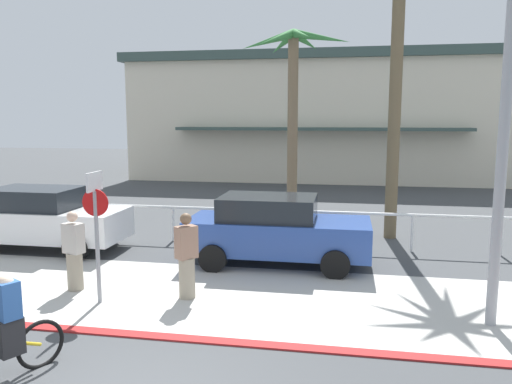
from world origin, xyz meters
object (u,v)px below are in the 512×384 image
object	(u,v)px
stop_sign_bike_lane	(96,218)
palm_tree_2	(398,12)
car_white_1	(42,218)
car_blue_2	(276,230)
cyclist_yellow_0	(5,331)
palm_tree_1	(292,80)
pedestrian_1	(74,254)
pedestrian_0	(187,259)

from	to	relation	value
stop_sign_bike_lane	palm_tree_2	world-z (taller)	palm_tree_2
car_white_1	car_blue_2	distance (m)	6.46
car_white_1	cyclist_yellow_0	size ratio (longest dim) A/B	2.70
palm_tree_1	car_white_1	xyz separation A→B (m)	(-6.19, -5.39, -4.00)
palm_tree_2	car_blue_2	bearing A→B (deg)	-131.16
palm_tree_2	pedestrian_1	xyz separation A→B (m)	(-6.83, -6.05, -5.76)
car_blue_2	pedestrian_0	size ratio (longest dim) A/B	2.54
stop_sign_bike_lane	palm_tree_2	distance (m)	10.18
palm_tree_2	cyclist_yellow_0	world-z (taller)	palm_tree_2
car_blue_2	pedestrian_0	xyz separation A→B (m)	(-1.40, -2.67, -0.07)
car_blue_2	pedestrian_0	world-z (taller)	pedestrian_0
stop_sign_bike_lane	palm_tree_1	distance (m)	9.85
palm_tree_1	car_blue_2	world-z (taller)	palm_tree_1
car_white_1	pedestrian_0	bearing A→B (deg)	-30.44
pedestrian_0	pedestrian_1	xyz separation A→B (m)	(-2.44, 0.05, -0.03)
cyclist_yellow_0	palm_tree_2	bearing A→B (deg)	58.52
palm_tree_1	car_blue_2	size ratio (longest dim) A/B	1.49
palm_tree_1	car_white_1	distance (m)	9.13
pedestrian_0	palm_tree_2	bearing A→B (deg)	54.24
car_blue_2	cyclist_yellow_0	xyz separation A→B (m)	(-2.85, -6.12, -0.18)
stop_sign_bike_lane	palm_tree_2	xyz separation A→B (m)	(5.98, 6.65, 4.86)
car_blue_2	pedestrian_0	bearing A→B (deg)	-117.62
palm_tree_1	pedestrian_1	bearing A→B (deg)	-113.30
palm_tree_1	palm_tree_2	world-z (taller)	palm_tree_2
car_white_1	pedestrian_0	world-z (taller)	pedestrian_0
car_white_1	car_blue_2	size ratio (longest dim) A/B	1.00
palm_tree_1	cyclist_yellow_0	world-z (taller)	palm_tree_1
pedestrian_1	car_white_1	bearing A→B (deg)	131.83
palm_tree_1	cyclist_yellow_0	distance (m)	12.78
palm_tree_1	palm_tree_2	size ratio (longest dim) A/B	0.76
stop_sign_bike_lane	pedestrian_0	world-z (taller)	stop_sign_bike_lane
palm_tree_1	pedestrian_0	world-z (taller)	palm_tree_1
stop_sign_bike_lane	cyclist_yellow_0	xyz separation A→B (m)	(0.14, -2.89, -0.98)
palm_tree_1	pedestrian_0	bearing A→B (deg)	-97.78
pedestrian_0	cyclist_yellow_0	bearing A→B (deg)	-112.82
pedestrian_1	stop_sign_bike_lane	bearing A→B (deg)	-35.25
stop_sign_bike_lane	car_blue_2	xyz separation A→B (m)	(2.99, 3.22, -0.81)
car_blue_2	pedestrian_1	xyz separation A→B (m)	(-3.84, -2.63, -0.10)
palm_tree_1	pedestrian_0	size ratio (longest dim) A/B	3.79
palm_tree_1	cyclist_yellow_0	size ratio (longest dim) A/B	4.02
car_white_1	pedestrian_0	distance (m)	5.86
palm_tree_1	pedestrian_0	distance (m)	9.36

